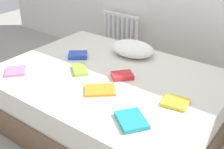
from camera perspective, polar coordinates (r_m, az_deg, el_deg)
name	(u,v)px	position (r m, az deg, el deg)	size (l,w,h in m)	color
ground_plane	(109,120)	(2.83, -0.61, -8.99)	(8.00, 8.00, 0.00)	#9E998E
bed	(109,99)	(2.69, -0.64, -4.78)	(2.00, 1.50, 0.50)	brown
radiator	(120,34)	(3.90, 1.64, 7.93)	(0.55, 0.04, 0.56)	white
pillow	(133,49)	(2.93, 4.07, 5.11)	(0.46, 0.34, 0.14)	white
textbook_lime	(80,70)	(2.63, -6.35, 0.93)	(0.22, 0.12, 0.03)	#8CC638
textbook_orange	(100,90)	(2.32, -2.36, -3.06)	(0.24, 0.18, 0.02)	orange
textbook_red	(122,76)	(2.51, 2.04, -0.21)	(0.18, 0.14, 0.04)	red
textbook_blue	(78,55)	(2.91, -6.73, 3.80)	(0.18, 0.14, 0.04)	#2847B7
textbook_yellow	(176,102)	(2.21, 12.45, -5.39)	(0.18, 0.16, 0.03)	yellow
textbook_teal	(132,120)	(1.98, 3.87, -8.96)	(0.23, 0.18, 0.03)	teal
textbook_pink	(16,71)	(2.74, -18.43, 0.62)	(0.17, 0.19, 0.02)	pink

